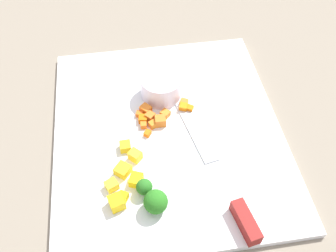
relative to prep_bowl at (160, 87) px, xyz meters
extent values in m
plane|color=gray|center=(-0.08, 0.00, -0.03)|extent=(4.00, 4.00, 0.00)
cube|color=white|center=(-0.08, 0.00, -0.03)|extent=(0.45, 0.39, 0.01)
cylinder|color=white|center=(0.00, 0.00, 0.00)|extent=(0.08, 0.08, 0.04)
cube|color=silver|center=(-0.09, -0.05, -0.02)|extent=(0.16, 0.06, 0.00)
cube|color=maroon|center=(-0.28, -0.09, -0.01)|extent=(0.07, 0.03, 0.02)
cube|color=orange|center=(-0.07, 0.02, -0.02)|extent=(0.02, 0.02, 0.01)
cube|color=orange|center=(-0.06, 0.03, -0.01)|extent=(0.02, 0.02, 0.02)
cube|color=orange|center=(-0.05, 0.04, -0.02)|extent=(0.01, 0.01, 0.01)
cube|color=orange|center=(-0.05, 0.00, -0.02)|extent=(0.02, 0.02, 0.01)
cube|color=orange|center=(-0.04, 0.03, -0.01)|extent=(0.02, 0.02, 0.01)
cube|color=orange|center=(-0.05, -0.05, -0.02)|extent=(0.02, 0.02, 0.01)
cube|color=orange|center=(-0.03, -0.04, -0.02)|extent=(0.02, 0.02, 0.01)
cube|color=orange|center=(-0.04, -0.04, -0.02)|extent=(0.02, 0.02, 0.01)
cube|color=orange|center=(-0.09, 0.03, -0.02)|extent=(0.02, 0.02, 0.01)
cube|color=orange|center=(-0.07, 0.01, -0.01)|extent=(0.02, 0.02, 0.02)
cube|color=orange|center=(-0.07, 0.04, -0.02)|extent=(0.01, 0.01, 0.01)
cube|color=orange|center=(-0.06, 0.04, -0.02)|extent=(0.02, 0.02, 0.01)
cube|color=yellow|center=(-0.14, 0.06, -0.01)|extent=(0.03, 0.03, 0.02)
cube|color=yellow|center=(-0.16, 0.08, -0.01)|extent=(0.03, 0.03, 0.02)
cube|color=yellow|center=(-0.21, 0.09, -0.02)|extent=(0.02, 0.02, 0.01)
cube|color=yellow|center=(-0.18, 0.06, -0.01)|extent=(0.03, 0.03, 0.02)
cube|color=yellow|center=(-0.11, 0.07, -0.01)|extent=(0.02, 0.02, 0.01)
cube|color=yellow|center=(-0.22, 0.10, -0.01)|extent=(0.03, 0.03, 0.02)
cube|color=yellow|center=(-0.19, 0.10, -0.01)|extent=(0.02, 0.02, 0.01)
cylinder|color=#89BA58|center=(-0.23, 0.04, -0.02)|extent=(0.01, 0.01, 0.01)
sphere|color=#29771F|center=(-0.23, 0.04, 0.00)|extent=(0.04, 0.04, 0.04)
cylinder|color=#80BD6D|center=(-0.20, 0.05, -0.02)|extent=(0.01, 0.01, 0.01)
sphere|color=#296F21|center=(-0.20, 0.05, -0.01)|extent=(0.03, 0.03, 0.03)
camera|label=1|loc=(-0.48, 0.06, 0.50)|focal=40.09mm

